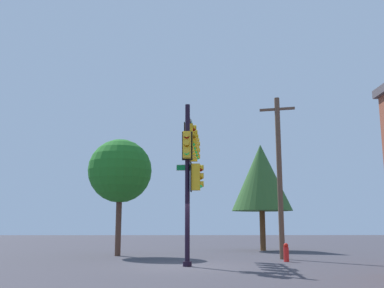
# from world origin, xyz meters

# --- Properties ---
(ground_plane) EXTENTS (120.00, 120.00, 0.00)m
(ground_plane) POSITION_xyz_m (0.00, 0.00, 0.00)
(ground_plane) COLOR #3F3C43
(signal_pole_assembly) EXTENTS (6.22, 1.19, 6.74)m
(signal_pole_assembly) POSITION_xyz_m (1.79, -0.20, 4.93)
(signal_pole_assembly) COLOR black
(signal_pole_assembly) RESTS_ON ground_plane
(utility_pole) EXTENTS (0.60, 1.77, 8.18)m
(utility_pole) POSITION_xyz_m (3.80, -4.70, 4.24)
(utility_pole) COLOR brown
(utility_pole) RESTS_ON ground_plane
(fire_hydrant) EXTENTS (0.33, 0.24, 0.83)m
(fire_hydrant) POSITION_xyz_m (2.25, -4.53, 0.41)
(fire_hydrant) COLOR red
(fire_hydrant) RESTS_ON ground_plane
(tree_near) EXTENTS (3.56, 3.56, 6.44)m
(tree_near) POSITION_xyz_m (6.38, 3.75, 4.64)
(tree_near) COLOR #523529
(tree_near) RESTS_ON ground_plane
(tree_mid) EXTENTS (4.06, 4.06, 7.11)m
(tree_mid) POSITION_xyz_m (11.33, -5.09, 4.84)
(tree_mid) COLOR brown
(tree_mid) RESTS_ON ground_plane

